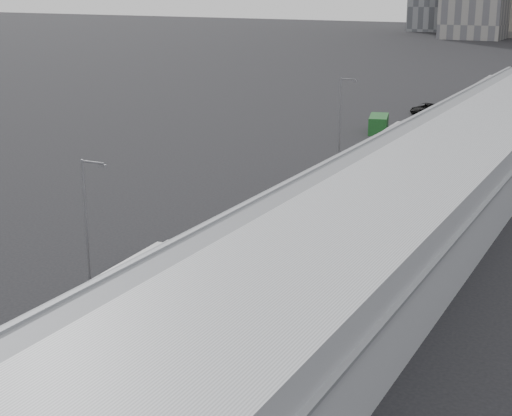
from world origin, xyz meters
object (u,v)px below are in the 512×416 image
Objects in this scene: bus_9 at (476,101)px; street_lamp_far at (341,113)px; bus_7 at (428,130)px; bus_8 at (455,113)px; street_lamp_near at (88,217)px; bus_2 at (119,310)px; bus_3 at (220,253)px; bus_6 at (394,147)px; bus_10 at (490,90)px; bus_4 at (308,200)px; bus_5 at (346,175)px; shipping_container at (379,124)px; suv at (426,109)px.

street_lamp_far is at bearing -92.40° from bus_9.
bus_7 is 1.11× the size of bus_9.
bus_8 is 77.95m from street_lamp_near.
street_lamp_far reaches higher than bus_2.
street_lamp_near is 47.42m from street_lamp_far.
street_lamp_far reaches higher than bus_3.
bus_10 is at bearing 86.65° from bus_6.
bus_4 is at bearing -75.18° from street_lamp_far.
street_lamp_near is at bearing -89.73° from street_lamp_far.
bus_4 is 1.05× the size of bus_5.
bus_8 is at bearing 85.63° from bus_6.
bus_3 is 0.97× the size of bus_6.
bus_6 is (0.14, 15.37, 0.15)m from bus_5.
bus_2 is 1.08× the size of bus_3.
shipping_container is 1.01× the size of suv.
bus_4 reaches higher than bus_9.
bus_5 is 2.07× the size of suv.
bus_5 is at bearing 93.10° from bus_4.
bus_7 is 9.07m from shipping_container.
bus_10 is 40.41m from shipping_container.
bus_2 is 1.04× the size of bus_6.
bus_3 reaches higher than bus_4.
bus_9 is at bearing 86.27° from street_lamp_near.
bus_6 is 43.11m from bus_9.
bus_6 is at bearing -91.70° from bus_10.
bus_8 is at bearing -90.68° from bus_10.
bus_4 is 54.26m from bus_8.
bus_9 is 9.97m from suv.
bus_2 is 1.03× the size of bus_8.
bus_2 is at bearing -99.07° from shipping_container.
suv is (-6.27, 89.90, -0.89)m from bus_2.
shipping_container is at bearing -100.60° from bus_9.
bus_8 is (0.06, 70.45, 0.07)m from bus_3.
street_lamp_near reaches higher than bus_5.
street_lamp_far is (-6.27, -45.37, 4.09)m from bus_9.
suv is (-6.00, -20.52, -0.86)m from bus_10.
suv is (-6.39, 61.73, -0.76)m from bus_4.
suv is (-6.49, 7.48, -0.85)m from bus_8.
bus_3 is at bearing -97.66° from shipping_container.
bus_10 is (-0.27, 110.42, -0.03)m from bus_2.
bus_9 is at bearing 58.64° from shipping_container.
street_lamp_far is at bearing 100.14° from bus_3.
street_lamp_far is 1.63× the size of shipping_container.
bus_5 is at bearing -92.39° from bus_7.
bus_7 reaches higher than shipping_container.
bus_8 is 0.99× the size of bus_10.
bus_9 reaches higher than suv.
street_lamp_near reaches higher than bus_10.
shipping_container is (-7.88, 58.74, -0.39)m from bus_3.
bus_4 is at bearing -92.44° from bus_6.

